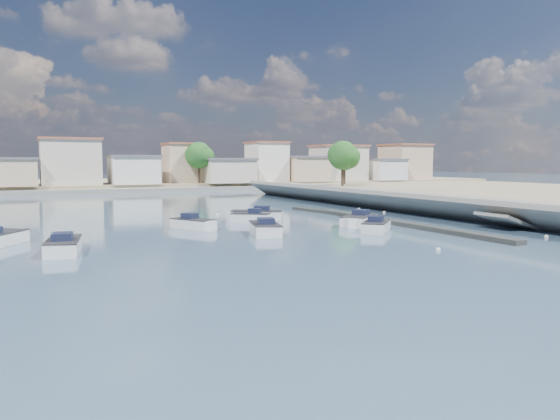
% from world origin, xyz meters
% --- Properties ---
extents(ground, '(400.00, 400.00, 0.00)m').
position_xyz_m(ground, '(0.00, 40.00, 0.00)').
color(ground, '#2C4159').
rests_on(ground, ground).
extents(seawall_walkway, '(5.00, 90.00, 1.80)m').
position_xyz_m(seawall_walkway, '(18.50, 13.00, 0.90)').
color(seawall_walkway, slate).
rests_on(seawall_walkway, ground).
extents(breakwater, '(2.00, 31.02, 0.35)m').
position_xyz_m(breakwater, '(6.90, 12.69, 0.17)').
color(breakwater, black).
rests_on(breakwater, ground).
extents(far_shore_land, '(160.00, 40.00, 1.40)m').
position_xyz_m(far_shore_land, '(0.00, 92.00, 0.70)').
color(far_shore_land, gray).
rests_on(far_shore_land, ground).
extents(far_shore_quay, '(160.00, 2.50, 0.80)m').
position_xyz_m(far_shore_quay, '(0.00, 71.00, 0.40)').
color(far_shore_quay, slate).
rests_on(far_shore_quay, ground).
extents(far_town, '(113.01, 12.80, 8.35)m').
position_xyz_m(far_town, '(10.71, 76.92, 4.93)').
color(far_town, beige).
rests_on(far_town, far_shore_land).
extents(shore_trees, '(74.56, 38.32, 7.92)m').
position_xyz_m(shore_trees, '(8.34, 68.11, 6.22)').
color(shore_trees, '#38281E').
rests_on(shore_trees, ground).
extents(motorboat_a, '(2.52, 5.28, 1.48)m').
position_xyz_m(motorboat_a, '(-20.20, 6.75, 0.38)').
color(motorboat_a, white).
rests_on(motorboat_a, ground).
extents(motorboat_b, '(3.12, 5.40, 1.48)m').
position_xyz_m(motorboat_b, '(-5.82, 9.57, 0.38)').
color(motorboat_b, white).
rests_on(motorboat_b, ground).
extents(motorboat_c, '(5.21, 3.98, 1.48)m').
position_xyz_m(motorboat_c, '(-2.52, 19.79, 0.38)').
color(motorboat_c, white).
rests_on(motorboat_c, ground).
extents(motorboat_d, '(5.05, 4.72, 1.48)m').
position_xyz_m(motorboat_d, '(3.79, 11.40, 0.38)').
color(motorboat_d, white).
rests_on(motorboat_d, ground).
extents(motorboat_f, '(3.63, 3.27, 1.48)m').
position_xyz_m(motorboat_f, '(-4.02, 17.41, 0.38)').
color(motorboat_f, white).
rests_on(motorboat_f, ground).
extents(motorboat_g, '(3.23, 4.22, 1.48)m').
position_xyz_m(motorboat_g, '(-9.84, 14.51, 0.38)').
color(motorboat_g, white).
rests_on(motorboat_g, ground).
extents(motorboat_h, '(4.23, 4.36, 1.48)m').
position_xyz_m(motorboat_h, '(2.81, 7.24, 0.38)').
color(motorboat_h, white).
rests_on(motorboat_h, ground).
extents(mooring_buoys, '(17.43, 27.35, 0.31)m').
position_xyz_m(mooring_buoys, '(6.66, 13.40, 0.05)').
color(mooring_buoys, silver).
rests_on(mooring_buoys, ground).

